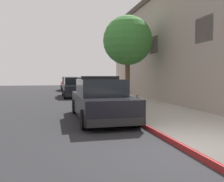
{
  "coord_description": "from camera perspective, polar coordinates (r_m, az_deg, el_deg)",
  "views": [
    {
      "loc": [
        -2.88,
        -4.48,
        1.69
      ],
      "look_at": [
        -0.3,
        6.28,
        1.0
      ],
      "focal_mm": 39.08,
      "sensor_mm": 36.0,
      "label": 1
    }
  ],
  "objects": [
    {
      "name": "ground_plane",
      "position": [
        14.66,
        -18.95,
        -3.64
      ],
      "size": [
        34.68,
        60.0,
        0.2
      ],
      "primitive_type": "cube",
      "color": "#232326"
    },
    {
      "name": "sidewalk_pavement",
      "position": [
        15.27,
        4.08,
        -2.52
      ],
      "size": [
        3.42,
        60.0,
        0.14
      ],
      "primitive_type": "cube",
      "color": "#ADA89E",
      "rests_on": "ground"
    },
    {
      "name": "curb_painted_edge",
      "position": [
        14.84,
        -2.38,
        -2.69
      ],
      "size": [
        0.08,
        60.0,
        0.14
      ],
      "primitive_type": "cube",
      "color": "maroon",
      "rests_on": "ground"
    },
    {
      "name": "storefront_building",
      "position": [
        18.07,
        21.47,
        9.19
      ],
      "size": [
        8.16,
        19.46,
        7.05
      ],
      "color": "gray",
      "rests_on": "ground"
    },
    {
      "name": "police_cruiser",
      "position": [
        9.51,
        -2.66,
        -2.15
      ],
      "size": [
        1.94,
        4.84,
        1.68
      ],
      "color": "black",
      "rests_on": "ground"
    },
    {
      "name": "parked_car_silver_ahead",
      "position": [
        19.95,
        -8.71,
        0.81
      ],
      "size": [
        1.94,
        4.84,
        1.56
      ],
      "color": "black",
      "rests_on": "ground"
    },
    {
      "name": "parked_car_dark_far",
      "position": [
        28.81,
        -9.93,
        1.64
      ],
      "size": [
        1.94,
        4.84,
        1.56
      ],
      "color": "maroon",
      "rests_on": "ground"
    },
    {
      "name": "fire_hydrant",
      "position": [
        10.27,
        5.86,
        -3.16
      ],
      "size": [
        0.44,
        0.4,
        0.76
      ],
      "color": "#4C4C51",
      "rests_on": "sidewalk_pavement"
    },
    {
      "name": "street_tree",
      "position": [
        14.78,
        3.68,
        11.65
      ],
      "size": [
        2.93,
        2.93,
        5.11
      ],
      "color": "brown",
      "rests_on": "sidewalk_pavement"
    }
  ]
}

